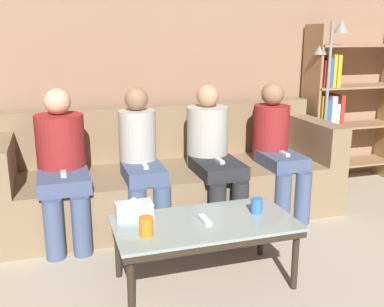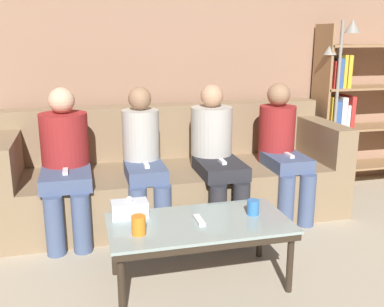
{
  "view_description": "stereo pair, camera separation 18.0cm",
  "coord_description": "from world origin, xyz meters",
  "px_view_note": "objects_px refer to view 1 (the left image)",
  "views": [
    {
      "loc": [
        -0.91,
        0.19,
        1.47
      ],
      "look_at": [
        0.0,
        3.06,
        0.68
      ],
      "focal_mm": 42.0,
      "sensor_mm": 36.0,
      "label": 1
    },
    {
      "loc": [
        -0.74,
        0.14,
        1.47
      ],
      "look_at": [
        0.0,
        3.06,
        0.68
      ],
      "focal_mm": 42.0,
      "sensor_mm": 36.0,
      "label": 2
    }
  ],
  "objects_px": {
    "couch": "(170,177)",
    "bookshelf": "(340,108)",
    "coffee_table": "(205,228)",
    "seated_person_mid_right": "(212,150)",
    "cup_near_right": "(146,226)",
    "game_remote": "(205,220)",
    "seated_person_mid_left": "(141,157)",
    "tissue_box": "(134,210)",
    "standing_lamp": "(329,89)",
    "seated_person_left_end": "(62,160)",
    "cup_near_left": "(257,206)",
    "seated_person_right_end": "(277,145)"
  },
  "relations": [
    {
      "from": "cup_near_left",
      "to": "seated_person_mid_left",
      "type": "xyz_separation_m",
      "value": [
        -0.54,
        0.89,
        0.12
      ]
    },
    {
      "from": "tissue_box",
      "to": "standing_lamp",
      "type": "bearing_deg",
      "value": 28.43
    },
    {
      "from": "cup_near_left",
      "to": "seated_person_left_end",
      "type": "distance_m",
      "value": 1.45
    },
    {
      "from": "tissue_box",
      "to": "bookshelf",
      "type": "xyz_separation_m",
      "value": [
        2.31,
        1.26,
        0.32
      ]
    },
    {
      "from": "cup_near_right",
      "to": "bookshelf",
      "type": "bearing_deg",
      "value": 33.57
    },
    {
      "from": "cup_near_right",
      "to": "standing_lamp",
      "type": "xyz_separation_m",
      "value": [
        2.04,
        1.38,
        0.53
      ]
    },
    {
      "from": "game_remote",
      "to": "seated_person_mid_left",
      "type": "bearing_deg",
      "value": 101.9
    },
    {
      "from": "seated_person_mid_right",
      "to": "seated_person_left_end",
      "type": "bearing_deg",
      "value": 179.05
    },
    {
      "from": "cup_near_left",
      "to": "bookshelf",
      "type": "xyz_separation_m",
      "value": [
        1.57,
        1.41,
        0.32
      ]
    },
    {
      "from": "coffee_table",
      "to": "game_remote",
      "type": "distance_m",
      "value": 0.05
    },
    {
      "from": "seated_person_left_end",
      "to": "cup_near_left",
      "type": "bearing_deg",
      "value": -39.06
    },
    {
      "from": "game_remote",
      "to": "seated_person_mid_right",
      "type": "distance_m",
      "value": 1.01
    },
    {
      "from": "tissue_box",
      "to": "couch",
      "type": "bearing_deg",
      "value": 63.58
    },
    {
      "from": "seated_person_left_end",
      "to": "tissue_box",
      "type": "bearing_deg",
      "value": -63.37
    },
    {
      "from": "standing_lamp",
      "to": "seated_person_left_end",
      "type": "xyz_separation_m",
      "value": [
        -2.45,
        -0.36,
        -0.39
      ]
    },
    {
      "from": "seated_person_mid_right",
      "to": "cup_near_left",
      "type": "bearing_deg",
      "value": -92.06
    },
    {
      "from": "coffee_table",
      "to": "standing_lamp",
      "type": "distance_m",
      "value": 2.21
    },
    {
      "from": "couch",
      "to": "cup_near_left",
      "type": "relative_size",
      "value": 29.26
    },
    {
      "from": "couch",
      "to": "bookshelf",
      "type": "bearing_deg",
      "value": 8.89
    },
    {
      "from": "couch",
      "to": "coffee_table",
      "type": "distance_m",
      "value": 1.15
    },
    {
      "from": "cup_near_left",
      "to": "seated_person_mid_left",
      "type": "height_order",
      "value": "seated_person_mid_left"
    },
    {
      "from": "seated_person_left_end",
      "to": "game_remote",
      "type": "bearing_deg",
      "value": -50.53
    },
    {
      "from": "tissue_box",
      "to": "standing_lamp",
      "type": "height_order",
      "value": "standing_lamp"
    },
    {
      "from": "seated_person_right_end",
      "to": "game_remote",
      "type": "bearing_deg",
      "value": -136.02
    },
    {
      "from": "game_remote",
      "to": "seated_person_left_end",
      "type": "distance_m",
      "value": 1.23
    },
    {
      "from": "coffee_table",
      "to": "seated_person_mid_right",
      "type": "relative_size",
      "value": 0.98
    },
    {
      "from": "tissue_box",
      "to": "seated_person_mid_right",
      "type": "bearing_deg",
      "value": 43.82
    },
    {
      "from": "coffee_table",
      "to": "cup_near_left",
      "type": "relative_size",
      "value": 11.41
    },
    {
      "from": "tissue_box",
      "to": "bookshelf",
      "type": "height_order",
      "value": "bookshelf"
    },
    {
      "from": "couch",
      "to": "cup_near_left",
      "type": "height_order",
      "value": "couch"
    },
    {
      "from": "cup_near_left",
      "to": "seated_person_right_end",
      "type": "height_order",
      "value": "seated_person_right_end"
    },
    {
      "from": "coffee_table",
      "to": "seated_person_right_end",
      "type": "bearing_deg",
      "value": 43.98
    },
    {
      "from": "seated_person_left_end",
      "to": "coffee_table",
      "type": "bearing_deg",
      "value": -50.53
    },
    {
      "from": "tissue_box",
      "to": "standing_lamp",
      "type": "xyz_separation_m",
      "value": [
        2.06,
        1.12,
        0.53
      ]
    },
    {
      "from": "tissue_box",
      "to": "bookshelf",
      "type": "relative_size",
      "value": 0.14
    },
    {
      "from": "cup_near_left",
      "to": "coffee_table",
      "type": "bearing_deg",
      "value": -175.74
    },
    {
      "from": "seated_person_mid_left",
      "to": "seated_person_mid_right",
      "type": "bearing_deg",
      "value": -0.43
    },
    {
      "from": "couch",
      "to": "coffee_table",
      "type": "xyz_separation_m",
      "value": [
        -0.09,
        -1.15,
        0.04
      ]
    },
    {
      "from": "game_remote",
      "to": "standing_lamp",
      "type": "distance_m",
      "value": 2.19
    },
    {
      "from": "seated_person_left_end",
      "to": "seated_person_mid_right",
      "type": "xyz_separation_m",
      "value": [
        1.15,
        -0.02,
        -0.01
      ]
    },
    {
      "from": "seated_person_right_end",
      "to": "seated_person_left_end",
      "type": "bearing_deg",
      "value": 179.65
    },
    {
      "from": "standing_lamp",
      "to": "seated_person_mid_right",
      "type": "bearing_deg",
      "value": -163.76
    },
    {
      "from": "couch",
      "to": "cup_near_right",
      "type": "xyz_separation_m",
      "value": [
        -0.46,
        -1.23,
        0.14
      ]
    },
    {
      "from": "standing_lamp",
      "to": "seated_person_mid_left",
      "type": "bearing_deg",
      "value": -168.74
    },
    {
      "from": "coffee_table",
      "to": "seated_person_left_end",
      "type": "distance_m",
      "value": 1.23
    },
    {
      "from": "standing_lamp",
      "to": "seated_person_left_end",
      "type": "height_order",
      "value": "standing_lamp"
    },
    {
      "from": "bookshelf",
      "to": "seated_person_right_end",
      "type": "relative_size",
      "value": 1.44
    },
    {
      "from": "game_remote",
      "to": "coffee_table",
      "type": "bearing_deg",
      "value": 90.9
    },
    {
      "from": "seated_person_left_end",
      "to": "seated_person_mid_left",
      "type": "distance_m",
      "value": 0.58
    },
    {
      "from": "couch",
      "to": "bookshelf",
      "type": "relative_size",
      "value": 1.76
    }
  ]
}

